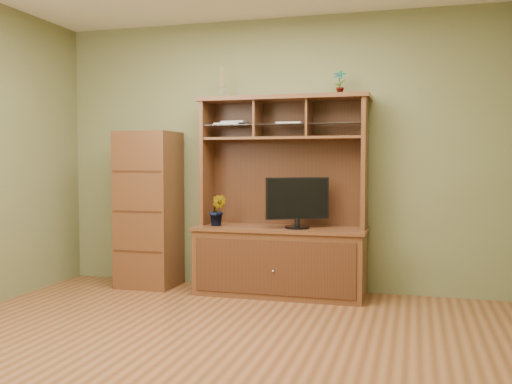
% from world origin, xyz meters
% --- Properties ---
extents(room, '(4.54, 4.04, 2.74)m').
position_xyz_m(room, '(0.00, 0.00, 1.35)').
color(room, brown).
rests_on(room, ground).
extents(media_hutch, '(1.66, 0.61, 1.90)m').
position_xyz_m(media_hutch, '(0.13, 1.73, 0.52)').
color(media_hutch, '#4D2616').
rests_on(media_hutch, room).
extents(monitor, '(0.56, 0.32, 0.48)m').
position_xyz_m(monitor, '(0.31, 1.65, 0.90)').
color(monitor, black).
rests_on(monitor, media_hutch).
extents(orchid_plant, '(0.17, 0.14, 0.30)m').
position_xyz_m(orchid_plant, '(-0.48, 1.65, 0.80)').
color(orchid_plant, '#27591E').
rests_on(orchid_plant, media_hutch).
extents(top_plant, '(0.13, 0.09, 0.23)m').
position_xyz_m(top_plant, '(0.67, 1.80, 2.02)').
color(top_plant, '#315D20').
rests_on(top_plant, media_hutch).
extents(reed_diffuser, '(0.06, 0.06, 0.32)m').
position_xyz_m(reed_diffuser, '(-0.49, 1.80, 2.02)').
color(reed_diffuser, silver).
rests_on(reed_diffuser, media_hutch).
extents(magazines, '(0.88, 0.21, 0.04)m').
position_xyz_m(magazines, '(-0.20, 1.80, 1.65)').
color(magazines, silver).
rests_on(magazines, media_hutch).
extents(side_cabinet, '(0.56, 0.51, 1.58)m').
position_xyz_m(side_cabinet, '(-1.26, 1.73, 0.79)').
color(side_cabinet, '#4D2616').
rests_on(side_cabinet, room).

